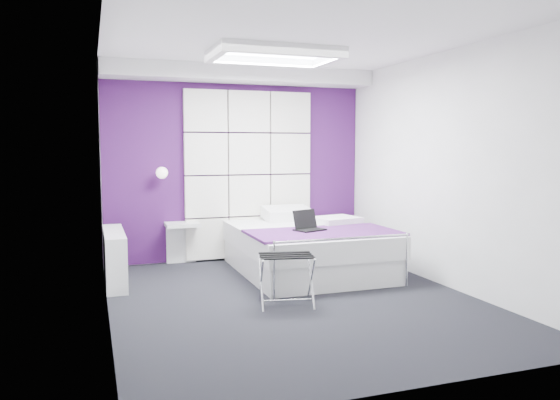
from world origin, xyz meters
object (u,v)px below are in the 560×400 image
Objects in this scene: wall_lamp at (162,173)px; laptop at (308,225)px; bed at (306,247)px; luggage_rack at (286,280)px; radiator at (115,257)px; nightstand at (182,224)px.

wall_lamp is 2.09m from laptop.
laptop is (-0.13, -0.37, 0.33)m from bed.
wall_lamp reaches higher than laptop.
wall_lamp is at bearing 123.78° from luggage_rack.
laptop is at bearing -108.80° from bed.
bed is at bearing 50.79° from laptop.
laptop is at bearing -14.60° from radiator.
bed reaches higher than radiator.
wall_lamp reaches higher than bed.
wall_lamp is 2.11m from bed.
laptop reaches higher than bed.
radiator is 2.14m from luggage_rack.
radiator is 0.58× the size of bed.
luggage_rack is at bearing -119.59° from bed.
bed is at bearing -4.82° from radiator.
bed is (2.28, -0.19, 0.01)m from radiator.
bed is (1.64, -0.95, -0.91)m from wall_lamp.
radiator reaches higher than luggage_rack.
nightstand reaches higher than luggage_rack.
bed is 1.68m from nightstand.
radiator is (-0.64, -0.76, -0.92)m from wall_lamp.
radiator is at bearing 144.99° from laptop.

